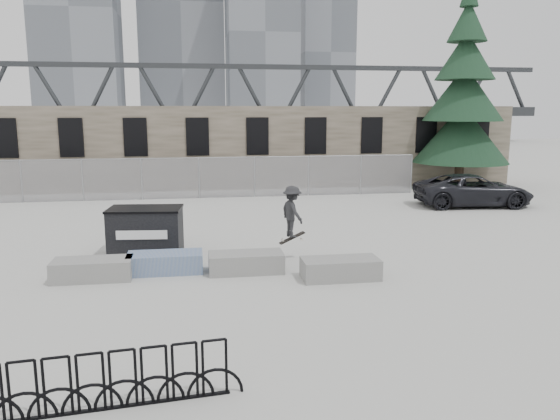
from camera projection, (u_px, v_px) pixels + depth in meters
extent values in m
plane|color=#AFAFAA|center=(205.00, 271.00, 14.86)|extent=(120.00, 120.00, 0.00)
cube|color=#655A4B|center=(198.00, 147.00, 30.24)|extent=(36.00, 2.50, 4.50)
cube|color=black|center=(5.00, 138.00, 27.42)|extent=(1.20, 0.12, 2.00)
cube|color=black|center=(71.00, 138.00, 27.91)|extent=(1.20, 0.12, 2.00)
cube|color=black|center=(135.00, 137.00, 28.40)|extent=(1.20, 0.12, 2.00)
cube|color=black|center=(198.00, 137.00, 28.88)|extent=(1.20, 0.12, 2.00)
cube|color=black|center=(257.00, 136.00, 29.37)|extent=(1.20, 0.12, 2.00)
cube|color=black|center=(315.00, 136.00, 29.86)|extent=(1.20, 0.12, 2.00)
cube|color=black|center=(372.00, 135.00, 30.34)|extent=(1.20, 0.12, 2.00)
cube|color=black|center=(426.00, 135.00, 30.83)|extent=(1.20, 0.12, 2.00)
cube|color=black|center=(479.00, 134.00, 31.32)|extent=(1.20, 0.12, 2.00)
cylinder|color=gray|center=(21.00, 181.00, 25.57)|extent=(0.06, 0.06, 2.00)
cylinder|color=gray|center=(83.00, 180.00, 25.99)|extent=(0.06, 0.06, 2.00)
cylinder|color=gray|center=(142.00, 179.00, 26.40)|extent=(0.06, 0.06, 2.00)
cylinder|color=gray|center=(199.00, 178.00, 26.82)|extent=(0.06, 0.06, 2.00)
cylinder|color=gray|center=(255.00, 177.00, 27.24)|extent=(0.06, 0.06, 2.00)
cylinder|color=gray|center=(308.00, 176.00, 27.66)|extent=(0.06, 0.06, 2.00)
cylinder|color=gray|center=(361.00, 175.00, 28.08)|extent=(0.06, 0.06, 2.00)
cylinder|color=gray|center=(411.00, 174.00, 28.50)|extent=(0.06, 0.06, 2.00)
cube|color=#99999E|center=(199.00, 178.00, 26.82)|extent=(22.00, 0.02, 2.00)
cylinder|color=gray|center=(198.00, 158.00, 26.64)|extent=(22.00, 0.04, 0.04)
cube|color=gray|center=(93.00, 269.00, 14.09)|extent=(2.00, 0.90, 0.53)
cube|color=#2D471E|center=(92.00, 262.00, 14.06)|extent=(1.76, 0.66, 0.10)
cube|color=#325696|center=(165.00, 263.00, 14.72)|extent=(2.00, 0.90, 0.53)
cube|color=#2D471E|center=(165.00, 255.00, 14.68)|extent=(1.76, 0.66, 0.10)
cube|color=gray|center=(246.00, 262.00, 14.73)|extent=(2.00, 0.90, 0.53)
cube|color=#2D471E|center=(246.00, 255.00, 14.69)|extent=(1.76, 0.66, 0.10)
cube|color=gray|center=(340.00, 269.00, 14.16)|extent=(2.00, 0.90, 0.53)
cube|color=#2D471E|center=(341.00, 261.00, 14.12)|extent=(1.76, 0.66, 0.10)
cube|color=black|center=(146.00, 232.00, 16.51)|extent=(2.23, 1.47, 1.37)
cube|color=black|center=(145.00, 209.00, 16.38)|extent=(2.29, 1.53, 0.06)
cube|color=white|center=(142.00, 235.00, 15.86)|extent=(1.47, 0.17, 0.26)
cube|color=black|center=(93.00, 410.00, 7.96)|extent=(4.03, 0.50, 0.04)
torus|color=black|center=(23.00, 391.00, 7.65)|extent=(0.89, 0.15, 0.89)
torus|color=black|center=(58.00, 387.00, 7.76)|extent=(0.89, 0.15, 0.89)
torus|color=black|center=(91.00, 383.00, 7.88)|extent=(0.89, 0.15, 0.89)
torus|color=black|center=(123.00, 379.00, 8.00)|extent=(0.89, 0.15, 0.89)
torus|color=black|center=(155.00, 375.00, 8.11)|extent=(0.89, 0.15, 0.89)
torus|color=black|center=(185.00, 371.00, 8.23)|extent=(0.89, 0.15, 0.89)
torus|color=black|center=(215.00, 368.00, 8.34)|extent=(0.89, 0.15, 0.89)
cylinder|color=#38281E|center=(459.00, 168.00, 30.55)|extent=(0.50, 0.50, 2.13)
cone|color=black|center=(461.00, 134.00, 30.20)|extent=(5.23, 5.23, 3.20)
cone|color=black|center=(464.00, 93.00, 29.79)|extent=(4.34, 4.34, 3.00)
cone|color=black|center=(466.00, 55.00, 29.43)|extent=(3.20, 3.20, 2.60)
cone|color=black|center=(468.00, 20.00, 29.10)|extent=(2.12, 2.12, 2.20)
cube|color=slate|center=(76.00, 12.00, 95.40)|extent=(14.00, 12.00, 42.00)
cube|color=slate|center=(181.00, 7.00, 107.31)|extent=(16.00, 14.00, 48.00)
cube|color=slate|center=(261.00, 36.00, 96.15)|extent=(12.00, 12.00, 34.00)
cube|color=slate|center=(325.00, 54.00, 108.35)|extent=(10.00, 10.00, 30.00)
cube|color=#2D3033|center=(275.00, 112.00, 69.08)|extent=(70.00, 3.00, 1.20)
cube|color=#2D3033|center=(275.00, 67.00, 68.07)|extent=(70.00, 0.60, 0.60)
cube|color=gray|center=(26.00, 129.00, 64.88)|extent=(2.00, 3.00, 4.00)
cube|color=gray|center=(493.00, 126.00, 74.00)|extent=(2.00, 3.00, 4.00)
imported|color=black|center=(473.00, 190.00, 24.72)|extent=(5.39, 2.86, 1.44)
imported|color=#252628|center=(292.00, 212.00, 15.74)|extent=(0.85, 1.10, 1.50)
cube|color=black|center=(292.00, 238.00, 15.88)|extent=(0.77, 0.30, 0.33)
cylinder|color=beige|center=(283.00, 240.00, 15.78)|extent=(0.06, 0.03, 0.06)
cylinder|color=beige|center=(282.00, 239.00, 15.92)|extent=(0.06, 0.03, 0.06)
cylinder|color=beige|center=(302.00, 240.00, 15.87)|extent=(0.06, 0.03, 0.06)
cylinder|color=beige|center=(301.00, 239.00, 16.00)|extent=(0.06, 0.03, 0.06)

